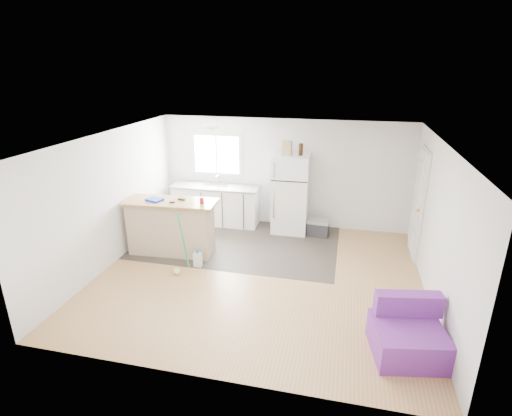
{
  "coord_description": "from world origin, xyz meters",
  "views": [
    {
      "loc": [
        1.34,
        -6.02,
        3.51
      ],
      "look_at": [
        -0.22,
        0.7,
        1.0
      ],
      "focal_mm": 28.0,
      "sensor_mm": 36.0,
      "label": 1
    }
  ],
  "objects_px": {
    "kitchen_cabinets": "(216,204)",
    "cooler": "(318,228)",
    "purple_seat": "(408,335)",
    "blue_tray": "(154,200)",
    "mop": "(179,262)",
    "red_cup": "(202,200)",
    "cleaner_jug": "(198,259)",
    "peninsula": "(171,227)",
    "bottle_right": "(301,149)",
    "bottle_left": "(300,150)",
    "refrigerator": "(291,194)",
    "cardboard_box": "(287,148)"
  },
  "relations": [
    {
      "from": "kitchen_cabinets",
      "to": "cooler",
      "type": "xyz_separation_m",
      "value": [
        2.36,
        -0.2,
        -0.28
      ]
    },
    {
      "from": "purple_seat",
      "to": "blue_tray",
      "type": "height_order",
      "value": "blue_tray"
    },
    {
      "from": "purple_seat",
      "to": "blue_tray",
      "type": "relative_size",
      "value": 3.3
    },
    {
      "from": "mop",
      "to": "red_cup",
      "type": "height_order",
      "value": "mop"
    },
    {
      "from": "cleaner_jug",
      "to": "mop",
      "type": "height_order",
      "value": "mop"
    },
    {
      "from": "blue_tray",
      "to": "kitchen_cabinets",
      "type": "bearing_deg",
      "value": 69.83
    },
    {
      "from": "peninsula",
      "to": "blue_tray",
      "type": "distance_m",
      "value": 0.61
    },
    {
      "from": "cooler",
      "to": "bottle_right",
      "type": "relative_size",
      "value": 1.94
    },
    {
      "from": "cooler",
      "to": "mop",
      "type": "bearing_deg",
      "value": -130.97
    },
    {
      "from": "mop",
      "to": "red_cup",
      "type": "xyz_separation_m",
      "value": [
        0.18,
        0.77,
        0.89
      ]
    },
    {
      "from": "bottle_left",
      "to": "mop",
      "type": "bearing_deg",
      "value": -127.41
    },
    {
      "from": "blue_tray",
      "to": "cooler",
      "type": "bearing_deg",
      "value": 26.7
    },
    {
      "from": "peninsula",
      "to": "red_cup",
      "type": "height_order",
      "value": "red_cup"
    },
    {
      "from": "bottle_right",
      "to": "blue_tray",
      "type": "bearing_deg",
      "value": -147.45
    },
    {
      "from": "peninsula",
      "to": "refrigerator",
      "type": "height_order",
      "value": "refrigerator"
    },
    {
      "from": "kitchen_cabinets",
      "to": "mop",
      "type": "height_order",
      "value": "mop"
    },
    {
      "from": "kitchen_cabinets",
      "to": "cardboard_box",
      "type": "relative_size",
      "value": 6.71
    },
    {
      "from": "kitchen_cabinets",
      "to": "purple_seat",
      "type": "bearing_deg",
      "value": -45.11
    },
    {
      "from": "cardboard_box",
      "to": "refrigerator",
      "type": "bearing_deg",
      "value": 33.61
    },
    {
      "from": "cooler",
      "to": "red_cup",
      "type": "xyz_separation_m",
      "value": [
        -2.06,
        -1.46,
        0.95
      ]
    },
    {
      "from": "blue_tray",
      "to": "purple_seat",
      "type": "bearing_deg",
      "value": -24.03
    },
    {
      "from": "red_cup",
      "to": "bottle_right",
      "type": "relative_size",
      "value": 0.48
    },
    {
      "from": "cardboard_box",
      "to": "bottle_left",
      "type": "bearing_deg",
      "value": 4.92
    },
    {
      "from": "cardboard_box",
      "to": "mop",
      "type": "bearing_deg",
      "value": -123.17
    },
    {
      "from": "peninsula",
      "to": "bottle_right",
      "type": "distance_m",
      "value": 3.05
    },
    {
      "from": "peninsula",
      "to": "cooler",
      "type": "xyz_separation_m",
      "value": [
        2.72,
        1.46,
        -0.36
      ]
    },
    {
      "from": "purple_seat",
      "to": "bottle_right",
      "type": "relative_size",
      "value": 3.96
    },
    {
      "from": "kitchen_cabinets",
      "to": "blue_tray",
      "type": "distance_m",
      "value": 1.92
    },
    {
      "from": "cleaner_jug",
      "to": "bottle_right",
      "type": "relative_size",
      "value": 1.28
    },
    {
      "from": "mop",
      "to": "cleaner_jug",
      "type": "bearing_deg",
      "value": 58.94
    },
    {
      "from": "cleaner_jug",
      "to": "blue_tray",
      "type": "bearing_deg",
      "value": 158.09
    },
    {
      "from": "bottle_right",
      "to": "bottle_left",
      "type": "bearing_deg",
      "value": -124.99
    },
    {
      "from": "peninsula",
      "to": "purple_seat",
      "type": "xyz_separation_m",
      "value": [
        4.13,
        -2.01,
        -0.28
      ]
    },
    {
      "from": "cooler",
      "to": "cleaner_jug",
      "type": "distance_m",
      "value": 2.78
    },
    {
      "from": "red_cup",
      "to": "purple_seat",
      "type": "bearing_deg",
      "value": -29.99
    },
    {
      "from": "refrigerator",
      "to": "cooler",
      "type": "bearing_deg",
      "value": -13.61
    },
    {
      "from": "peninsula",
      "to": "mop",
      "type": "distance_m",
      "value": 0.96
    },
    {
      "from": "purple_seat",
      "to": "bottle_left",
      "type": "height_order",
      "value": "bottle_left"
    },
    {
      "from": "red_cup",
      "to": "cardboard_box",
      "type": "relative_size",
      "value": 0.4
    },
    {
      "from": "cooler",
      "to": "red_cup",
      "type": "bearing_deg",
      "value": -140.5
    },
    {
      "from": "refrigerator",
      "to": "red_cup",
      "type": "relative_size",
      "value": 14.23
    },
    {
      "from": "peninsula",
      "to": "cleaner_jug",
      "type": "xyz_separation_m",
      "value": [
        0.7,
        -0.45,
        -0.4
      ]
    },
    {
      "from": "refrigerator",
      "to": "blue_tray",
      "type": "relative_size",
      "value": 5.69
    },
    {
      "from": "refrigerator",
      "to": "red_cup",
      "type": "xyz_separation_m",
      "value": [
        -1.43,
        -1.6,
        0.27
      ]
    },
    {
      "from": "cardboard_box",
      "to": "purple_seat",
      "type": "bearing_deg",
      "value": -58.8
    },
    {
      "from": "kitchen_cabinets",
      "to": "blue_tray",
      "type": "xyz_separation_m",
      "value": [
        -0.63,
        -1.71,
        0.63
      ]
    },
    {
      "from": "refrigerator",
      "to": "cooler",
      "type": "relative_size",
      "value": 3.52
    },
    {
      "from": "red_cup",
      "to": "kitchen_cabinets",
      "type": "bearing_deg",
      "value": 100.34
    },
    {
      "from": "kitchen_cabinets",
      "to": "refrigerator",
      "type": "bearing_deg",
      "value": -2.94
    },
    {
      "from": "purple_seat",
      "to": "red_cup",
      "type": "height_order",
      "value": "red_cup"
    }
  ]
}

